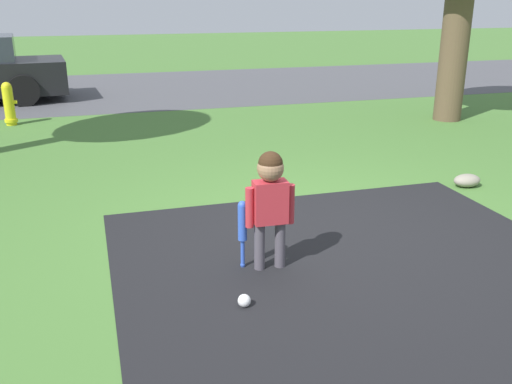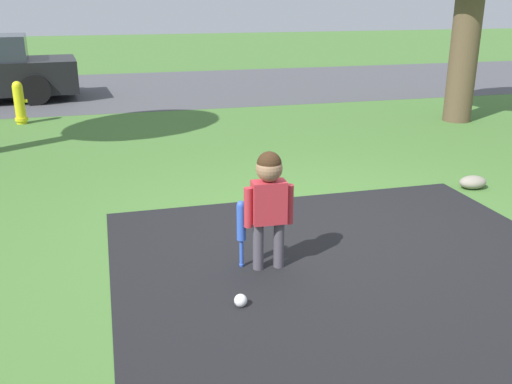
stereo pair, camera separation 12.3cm
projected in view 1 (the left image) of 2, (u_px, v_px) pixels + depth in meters
The scene contains 7 objects.
ground_plane at pixel (317, 231), 5.47m from camera, with size 60.00×60.00×0.00m, color #477533.
street_strip at pixel (172, 87), 14.01m from camera, with size 40.00×6.00×0.01m.
child at pixel (270, 194), 4.53m from camera, with size 0.41×0.21×1.00m.
baseball_bat at pixel (242, 225), 4.63m from camera, with size 0.07×0.07×0.58m.
sports_ball at pixel (244, 301), 4.13m from camera, with size 0.10×0.10×0.10m.
fire_hydrant at pixel (9, 104), 9.83m from camera, with size 0.25×0.22×0.74m.
edging_rock at pixel (467, 180), 6.72m from camera, with size 0.33×0.23×0.15m.
Camera 1 is at (-1.99, -4.67, 2.14)m, focal length 40.00 mm.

